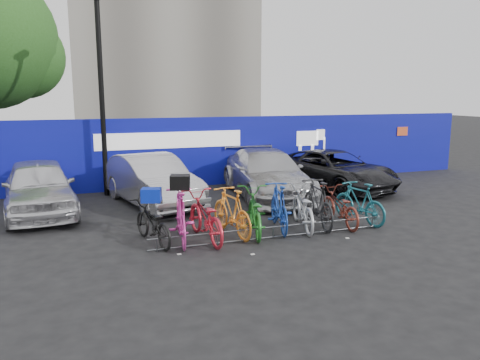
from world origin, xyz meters
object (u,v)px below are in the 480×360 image
car_1 (152,180)px  bike_7 (318,203)px  bike_8 (340,207)px  bike_6 (302,207)px  bike_1 (181,216)px  bike_2 (205,217)px  bike_rack (273,232)px  car_2 (267,174)px  bike_9 (359,203)px  bike_3 (232,212)px  lamppost (101,91)px  car_0 (39,187)px  bike_4 (254,212)px  car_3 (334,170)px  bike_0 (152,223)px  bike_5 (279,207)px

car_1 → bike_7: size_ratio=2.27×
car_1 → bike_8: (3.99, -3.79, -0.25)m
bike_6 → bike_1: bearing=14.9°
bike_2 → bike_rack: bearing=159.0°
car_2 → bike_9: car_2 is taller
car_1 → bike_6: (3.01, -3.71, -0.20)m
bike_2 → bike_3: 0.69m
lamppost → car_0: lamppost is taller
car_2 → bike_4: size_ratio=2.50×
bike_1 → bike_7: 3.41m
car_2 → bike_4: 4.06m
car_1 → bike_3: car_1 is taller
bike_7 → bike_8: bike_7 is taller
lamppost → car_3: bearing=-11.8°
bike_4 → bike_9: bearing=-165.2°
bike_8 → bike_9: size_ratio=1.03×
car_1 → car_2: bearing=-15.6°
bike_0 → bike_2: bearing=158.0°
bike_8 → bike_9: 0.59m
lamppost → car_3: size_ratio=1.30×
car_0 → bike_rack: bearing=-45.5°
car_1 → bike_2: bearing=-95.5°
bike_rack → bike_0: bearing=167.4°
bike_6 → bike_9: bike_9 is taller
car_3 → bike_7: bearing=-139.8°
bike_2 → bike_7: bike_7 is taller
bike_2 → bike_3: (0.68, 0.16, 0.02)m
bike_6 → bike_4: bearing=15.0°
bike_rack → bike_6: size_ratio=2.82×
bike_2 → bike_6: bike_2 is taller
lamppost → bike_5: lamppost is taller
lamppost → bike_rack: 7.48m
car_1 → bike_9: 5.92m
bike_1 → bike_5: size_ratio=1.04×
bike_5 → bike_1: bearing=15.8°
bike_6 → bike_7: bearing=-161.7°
car_3 → bike_8: size_ratio=2.63×
car_0 → car_1: 3.03m
car_3 → bike_4: (-4.41, -3.95, -0.13)m
car_2 → bike_8: 3.71m
bike_rack → bike_7: (1.43, 0.59, 0.42)m
lamppost → bike_6: bearing=-52.4°
bike_4 → bike_8: (2.22, -0.04, -0.06)m
lamppost → bike_3: size_ratio=3.30×
bike_1 → car_2: bearing=-126.4°
bike_1 → bike_3: (1.20, 0.10, -0.04)m
car_2 → car_3: size_ratio=1.06×
car_0 → car_1: car_0 is taller
bike_4 → bike_8: bearing=-166.3°
car_3 → bike_4: 5.92m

